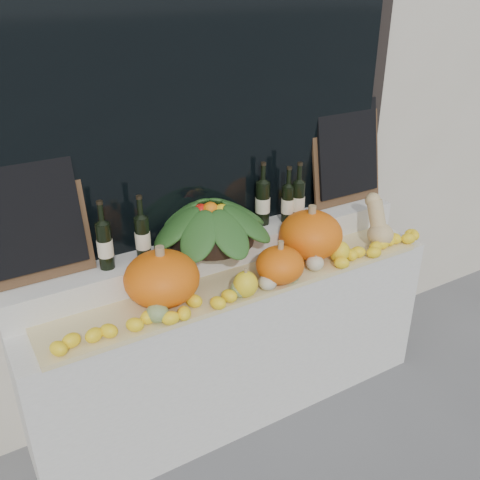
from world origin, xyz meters
name	(u,v)px	position (x,y,z in m)	size (l,w,h in m)	color
display_sill	(233,342)	(0.00, 1.52, 0.44)	(2.30, 0.55, 0.88)	silver
rear_tier	(219,250)	(0.00, 1.68, 0.96)	(2.30, 0.25, 0.16)	silver
straw_bedding	(245,283)	(0.00, 1.40, 0.89)	(2.10, 0.32, 0.03)	tan
pumpkin_left	(162,278)	(-0.43, 1.44, 1.03)	(0.36, 0.36, 0.25)	orange
pumpkin_right	(311,235)	(0.45, 1.45, 1.04)	(0.35, 0.35, 0.26)	orange
pumpkin_center	(280,265)	(0.15, 1.31, 1.00)	(0.25, 0.25, 0.19)	orange
butternut_squash	(378,224)	(0.88, 1.38, 1.03)	(0.15, 0.21, 0.29)	tan
decorative_gourds	(269,277)	(0.08, 1.30, 0.96)	(1.19, 0.16, 0.16)	#2C5D1B
lemon_heap	(256,286)	(0.00, 1.29, 0.94)	(2.20, 0.16, 0.06)	yellow
produce_bowl	(211,222)	(-0.05, 1.66, 1.15)	(0.69, 0.69, 0.23)	black
wine_bottle_far_left	(105,245)	(-0.62, 1.66, 1.16)	(0.08, 0.08, 0.35)	black
wine_bottle_near_left	(143,237)	(-0.43, 1.66, 1.16)	(0.08, 0.08, 0.33)	black
wine_bottle_tall	(263,202)	(0.30, 1.71, 1.17)	(0.08, 0.08, 0.36)	black
wine_bottle_near_right	(288,203)	(0.44, 1.66, 1.15)	(0.08, 0.08, 0.33)	black
wine_bottle_far_right	(298,201)	(0.49, 1.63, 1.16)	(0.08, 0.08, 0.35)	black
chalkboard_left	(29,214)	(-0.92, 1.74, 1.36)	(0.50, 0.14, 0.61)	#4C331E
chalkboard_right	(347,151)	(0.92, 1.74, 1.36)	(0.50, 0.14, 0.61)	#4C331E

